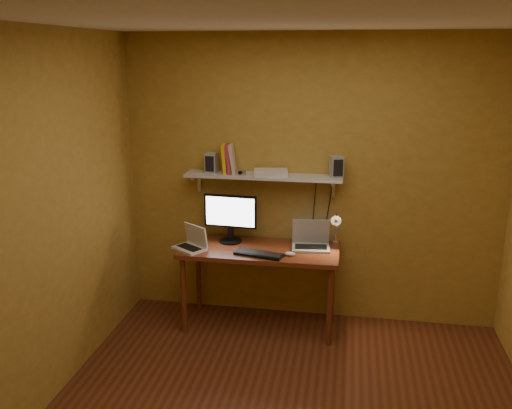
% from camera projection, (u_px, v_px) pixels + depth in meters
% --- Properties ---
extents(room, '(3.44, 3.24, 2.64)m').
position_uv_depth(room, '(291.00, 240.00, 3.36)').
color(room, '#612D19').
rests_on(room, ground).
extents(desk, '(1.40, 0.60, 0.75)m').
position_uv_depth(desk, '(260.00, 257.00, 4.81)').
color(desk, brown).
rests_on(desk, ground).
extents(wall_shelf, '(1.40, 0.25, 0.21)m').
position_uv_depth(wall_shelf, '(263.00, 176.00, 4.81)').
color(wall_shelf, silver).
rests_on(wall_shelf, room).
extents(monitor, '(0.49, 0.22, 0.44)m').
position_uv_depth(monitor, '(230.00, 216.00, 4.89)').
color(monitor, black).
rests_on(monitor, desk).
extents(laptop, '(0.35, 0.27, 0.25)m').
position_uv_depth(laptop, '(311.00, 240.00, 4.79)').
color(laptop, gray).
rests_on(laptop, desk).
extents(netbook, '(0.34, 0.32, 0.21)m').
position_uv_depth(netbook, '(192.00, 242.00, 4.77)').
color(netbook, silver).
rests_on(netbook, desk).
extents(keyboard, '(0.44, 0.23, 0.02)m').
position_uv_depth(keyboard, '(259.00, 254.00, 4.62)').
color(keyboard, black).
rests_on(keyboard, desk).
extents(mouse, '(0.09, 0.06, 0.03)m').
position_uv_depth(mouse, '(290.00, 254.00, 4.61)').
color(mouse, silver).
rests_on(mouse, desk).
extents(desk_lamp, '(0.09, 0.23, 0.38)m').
position_uv_depth(desk_lamp, '(336.00, 225.00, 4.74)').
color(desk_lamp, silver).
rests_on(desk_lamp, desk).
extents(speaker_left, '(0.11, 0.11, 0.18)m').
position_uv_depth(speaker_left, '(211.00, 163.00, 4.87)').
color(speaker_left, gray).
rests_on(speaker_left, wall_shelf).
extents(speaker_right, '(0.13, 0.13, 0.19)m').
position_uv_depth(speaker_right, '(336.00, 167.00, 4.68)').
color(speaker_right, gray).
rests_on(speaker_right, wall_shelf).
extents(books, '(0.15, 0.18, 0.26)m').
position_uv_depth(books, '(229.00, 159.00, 4.83)').
color(books, '#E7AC11').
rests_on(books, wall_shelf).
extents(shelf_camera, '(0.10, 0.06, 0.06)m').
position_uv_depth(shelf_camera, '(241.00, 172.00, 4.76)').
color(shelf_camera, silver).
rests_on(shelf_camera, wall_shelf).
extents(router, '(0.32, 0.24, 0.05)m').
position_uv_depth(router, '(271.00, 173.00, 4.77)').
color(router, silver).
rests_on(router, wall_shelf).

